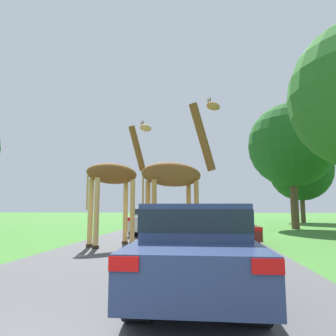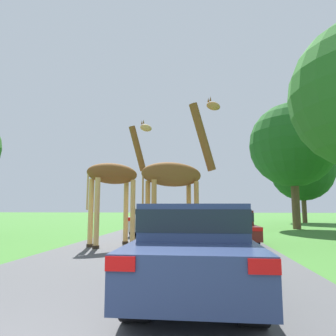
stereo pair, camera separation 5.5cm
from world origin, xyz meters
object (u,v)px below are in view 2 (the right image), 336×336
at_px(car_verge_right, 228,225).
at_px(car_queue_right, 154,220).
at_px(giraffe_near_road, 178,174).
at_px(car_queue_left, 163,215).
at_px(tree_left_edge, 302,170).
at_px(car_lead_maroon, 194,246).
at_px(giraffe_companion, 116,180).
at_px(car_far_ahead, 225,217).
at_px(tree_right_cluster, 292,145).

bearing_deg(car_verge_right, car_queue_right, 134.20).
relative_size(giraffe_near_road, car_queue_left, 1.18).
distance_m(car_queue_left, tree_left_edge, 13.90).
relative_size(car_lead_maroon, car_queue_left, 0.90).
xyz_separation_m(giraffe_companion, car_queue_right, (0.68, 5.15, -1.73)).
bearing_deg(giraffe_companion, tree_left_edge, 101.45).
bearing_deg(tree_left_edge, giraffe_companion, -125.35).
bearing_deg(tree_left_edge, car_queue_left, -174.98).
bearing_deg(giraffe_near_road, car_queue_right, 163.33).
xyz_separation_m(giraffe_near_road, tree_left_edge, (10.40, 19.76, 2.43)).
relative_size(giraffe_near_road, car_queue_right, 1.22).
relative_size(giraffe_companion, car_queue_left, 1.13).
distance_m(car_lead_maroon, tree_left_edge, 26.42).
xyz_separation_m(car_queue_left, tree_left_edge, (13.19, 1.16, 4.21)).
xyz_separation_m(car_far_ahead, tree_right_cluster, (4.66, -0.08, 4.94)).
height_order(car_lead_maroon, tree_right_cluster, tree_right_cluster).
distance_m(giraffe_near_road, car_far_ahead, 11.86).
bearing_deg(tree_left_edge, car_far_ahead, -133.85).
distance_m(giraffe_near_road, tree_left_edge, 22.47).
xyz_separation_m(car_queue_right, tree_left_edge, (12.22, 13.04, 4.18)).
xyz_separation_m(giraffe_companion, car_far_ahead, (4.94, 9.90, -1.73)).
bearing_deg(car_queue_left, car_queue_right, -85.33).
xyz_separation_m(car_verge_right, tree_right_cluster, (5.27, 8.42, 4.99)).
bearing_deg(car_verge_right, giraffe_near_road, -121.54).
bearing_deg(car_verge_right, car_far_ahead, 85.92).
bearing_deg(tree_left_edge, car_verge_right, -117.05).
height_order(car_verge_right, tree_right_cluster, tree_right_cluster).
bearing_deg(giraffe_near_road, car_verge_right, 116.64).
relative_size(car_verge_right, tree_right_cluster, 0.47).
distance_m(car_queue_right, car_queue_left, 11.92).
xyz_separation_m(giraffe_companion, car_lead_maroon, (3.09, -5.98, -1.69)).
relative_size(car_far_ahead, tree_left_edge, 0.58).
relative_size(giraffe_companion, tree_left_edge, 0.64).
height_order(giraffe_near_road, car_far_ahead, giraffe_near_road).
distance_m(tree_left_edge, tree_right_cluster, 9.03).
distance_m(car_lead_maroon, car_queue_right, 11.39).
bearing_deg(car_far_ahead, car_verge_right, -94.08).
bearing_deg(car_lead_maroon, car_far_ahead, 83.37).
bearing_deg(car_lead_maroon, car_queue_right, 102.19).
relative_size(car_lead_maroon, car_verge_right, 0.99).
xyz_separation_m(giraffe_near_road, car_verge_right, (1.83, 2.97, -1.80)).
xyz_separation_m(giraffe_near_road, tree_right_cluster, (7.10, 11.39, 3.19)).
height_order(giraffe_near_road, car_lead_maroon, giraffe_near_road).
height_order(car_far_ahead, car_verge_right, car_far_ahead).
relative_size(car_queue_left, car_far_ahead, 0.99).
relative_size(car_lead_maroon, car_far_ahead, 0.89).
relative_size(car_far_ahead, car_verge_right, 1.11).
xyz_separation_m(giraffe_companion, tree_left_edge, (12.90, 18.19, 2.45)).
height_order(giraffe_companion, tree_left_edge, tree_left_edge).
distance_m(car_verge_right, tree_right_cluster, 11.11).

